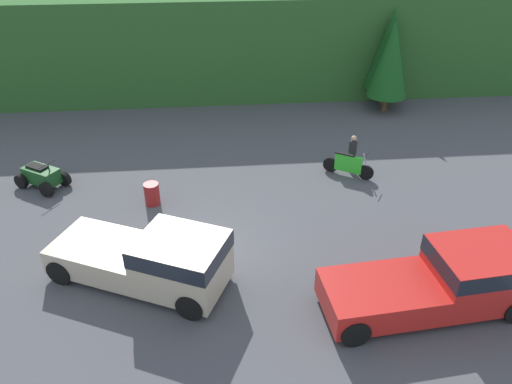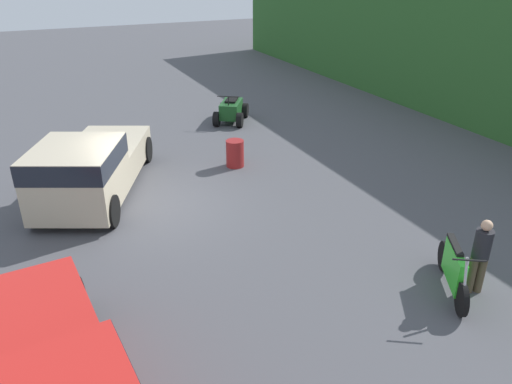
{
  "view_description": "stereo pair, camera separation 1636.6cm",
  "coord_description": "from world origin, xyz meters",
  "px_view_note": "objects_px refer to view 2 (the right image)",
  "views": [
    {
      "loc": [
        0.69,
        -13.23,
        10.57
      ],
      "look_at": [
        2.09,
        2.19,
        0.95
      ],
      "focal_mm": 35.0,
      "sensor_mm": 36.0,
      "label": 1
    },
    {
      "loc": [
        12.23,
        -2.45,
        6.26
      ],
      "look_at": [
        2.09,
        2.19,
        0.95
      ],
      "focal_mm": 35.0,
      "sensor_mm": 36.0,
      "label": 2
    }
  ],
  "objects_px": {
    "rider_person": "(481,254)",
    "steel_barrel": "(235,153)",
    "dirt_bike": "(454,270)",
    "quad_atv": "(231,110)",
    "pickup_truck_second": "(89,166)"
  },
  "relations": [
    {
      "from": "quad_atv",
      "to": "steel_barrel",
      "type": "relative_size",
      "value": 2.62
    },
    {
      "from": "pickup_truck_second",
      "to": "steel_barrel",
      "type": "distance_m",
      "value": 4.64
    },
    {
      "from": "quad_atv",
      "to": "steel_barrel",
      "type": "bearing_deg",
      "value": 11.9
    },
    {
      "from": "rider_person",
      "to": "steel_barrel",
      "type": "bearing_deg",
      "value": -145.13
    },
    {
      "from": "pickup_truck_second",
      "to": "dirt_bike",
      "type": "relative_size",
      "value": 3.06
    },
    {
      "from": "rider_person",
      "to": "steel_barrel",
      "type": "distance_m",
      "value": 8.49
    },
    {
      "from": "dirt_bike",
      "to": "rider_person",
      "type": "distance_m",
      "value": 0.61
    },
    {
      "from": "dirt_bike",
      "to": "steel_barrel",
      "type": "xyz_separation_m",
      "value": [
        -8.04,
        -1.48,
        -0.05
      ]
    },
    {
      "from": "quad_atv",
      "to": "pickup_truck_second",
      "type": "bearing_deg",
      "value": -18.54
    },
    {
      "from": "pickup_truck_second",
      "to": "dirt_bike",
      "type": "distance_m",
      "value": 9.66
    },
    {
      "from": "dirt_bike",
      "to": "quad_atv",
      "type": "height_order",
      "value": "quad_atv"
    },
    {
      "from": "steel_barrel",
      "to": "dirt_bike",
      "type": "bearing_deg",
      "value": 10.41
    },
    {
      "from": "dirt_bike",
      "to": "quad_atv",
      "type": "distance_m",
      "value": 12.59
    },
    {
      "from": "dirt_bike",
      "to": "quad_atv",
      "type": "xyz_separation_m",
      "value": [
        -12.59,
        0.24,
        -0.02
      ]
    },
    {
      "from": "pickup_truck_second",
      "to": "rider_person",
      "type": "relative_size",
      "value": 3.56
    }
  ]
}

